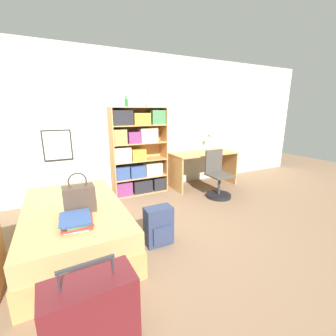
{
  "coord_description": "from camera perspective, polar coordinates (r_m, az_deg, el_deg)",
  "views": [
    {
      "loc": [
        -0.71,
        -2.63,
        1.56
      ],
      "look_at": [
        0.71,
        0.18,
        0.75
      ],
      "focal_mm": 24.0,
      "sensor_mm": 36.0,
      "label": 1
    }
  ],
  "objects": [
    {
      "name": "desk_lamp",
      "position": [
        4.92,
        10.64,
        7.66
      ],
      "size": [
        0.15,
        0.11,
        0.43
      ],
      "color": "#ADA89E",
      "rests_on": "desk"
    },
    {
      "name": "desk_chair",
      "position": [
        4.25,
        12.47,
        -3.54
      ],
      "size": [
        0.45,
        0.45,
        0.86
      ],
      "color": "black",
      "rests_on": "ground_plane"
    },
    {
      "name": "bed",
      "position": [
        2.96,
        -22.48,
        -13.19
      ],
      "size": [
        1.08,
        1.85,
        0.49
      ],
      "color": "tan",
      "rests_on": "ground_plane"
    },
    {
      "name": "bottle_brown",
      "position": [
        4.3,
        -4.89,
        16.3
      ],
      "size": [
        0.08,
        0.08,
        0.21
      ],
      "color": "#B7BCC1",
      "rests_on": "bookcase"
    },
    {
      "name": "handbag",
      "position": [
        2.63,
        -21.64,
        -7.15
      ],
      "size": [
        0.32,
        0.2,
        0.44
      ],
      "color": "#47382D",
      "rests_on": "bed"
    },
    {
      "name": "wall_back",
      "position": [
        4.25,
        -17.34,
        10.23
      ],
      "size": [
        10.0,
        0.09,
        2.6
      ],
      "color": "beige",
      "rests_on": "ground_plane"
    },
    {
      "name": "backpack",
      "position": [
        2.75,
        -2.37,
        -14.55
      ],
      "size": [
        0.32,
        0.21,
        0.47
      ],
      "color": "#2D3856",
      "rests_on": "ground_plane"
    },
    {
      "name": "book_stack_on_bed",
      "position": [
        2.38,
        -22.18,
        -12.24
      ],
      "size": [
        0.32,
        0.38,
        0.09
      ],
      "color": "silver",
      "rests_on": "bed"
    },
    {
      "name": "ground_plane",
      "position": [
        3.14,
        -10.43,
        -15.64
      ],
      "size": [
        14.0,
        14.0,
        0.0
      ],
      "primitive_type": "plane",
      "color": "#84664C"
    },
    {
      "name": "suitcase",
      "position": [
        1.8,
        -18.82,
        -32.04
      ],
      "size": [
        0.58,
        0.3,
        0.67
      ],
      "color": "#5B191E",
      "rests_on": "ground_plane"
    },
    {
      "name": "bottle_green",
      "position": [
        4.09,
        -10.55,
        16.06
      ],
      "size": [
        0.06,
        0.06,
        0.18
      ],
      "color": "#1E6B2D",
      "rests_on": "bookcase"
    },
    {
      "name": "desk",
      "position": [
        4.79,
        8.82,
        1.59
      ],
      "size": [
        1.38,
        0.66,
        0.71
      ],
      "color": "tan",
      "rests_on": "ground_plane"
    },
    {
      "name": "bookcase",
      "position": [
        4.24,
        -7.8,
        3.73
      ],
      "size": [
        1.03,
        0.34,
        1.62
      ],
      "color": "tan",
      "rests_on": "ground_plane"
    }
  ]
}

